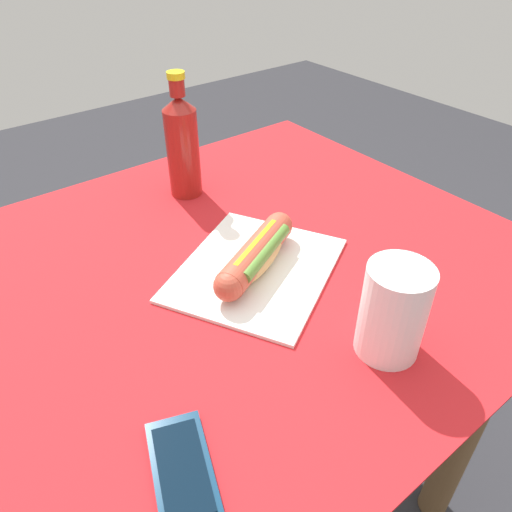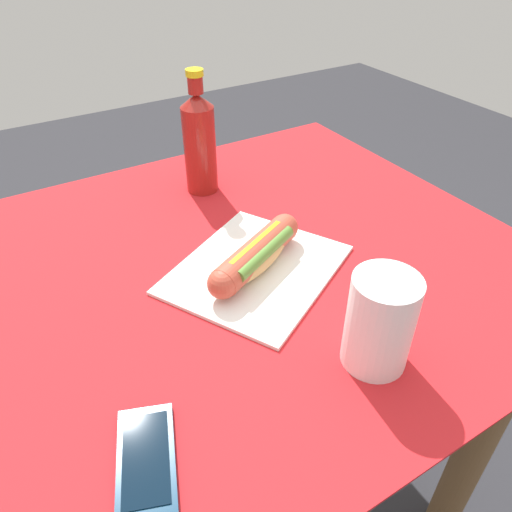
# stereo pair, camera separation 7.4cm
# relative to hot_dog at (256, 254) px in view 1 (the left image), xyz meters

# --- Properties ---
(ground_plane) EXTENTS (6.00, 6.00, 0.00)m
(ground_plane) POSITION_rel_hot_dog_xyz_m (0.02, -0.04, -0.82)
(ground_plane) COLOR #2D2D33
(ground_plane) RESTS_ON ground
(dining_table) EXTENTS (0.98, 0.86, 0.78)m
(dining_table) POSITION_rel_hot_dog_xyz_m (0.02, -0.04, -0.19)
(dining_table) COLOR brown
(dining_table) RESTS_ON ground
(paper_wrapper) EXTENTS (0.35, 0.33, 0.01)m
(paper_wrapper) POSITION_rel_hot_dog_xyz_m (0.00, -0.00, -0.03)
(paper_wrapper) COLOR white
(paper_wrapper) RESTS_ON dining_table
(hot_dog) EXTENTS (0.21, 0.13, 0.05)m
(hot_dog) POSITION_rel_hot_dog_xyz_m (0.00, 0.00, 0.00)
(hot_dog) COLOR tan
(hot_dog) RESTS_ON paper_wrapper
(cell_phone) EXTENTS (0.10, 0.14, 0.01)m
(cell_phone) POSITION_rel_hot_dog_xyz_m (0.28, 0.23, -0.03)
(cell_phone) COLOR #0A2D4C
(cell_phone) RESTS_ON dining_table
(soda_bottle) EXTENTS (0.06, 0.06, 0.24)m
(soda_bottle) POSITION_rel_hot_dog_xyz_m (-0.05, -0.29, 0.07)
(soda_bottle) COLOR maroon
(soda_bottle) RESTS_ON dining_table
(drinking_cup) EXTENTS (0.09, 0.09, 0.13)m
(drinking_cup) POSITION_rel_hot_dog_xyz_m (-0.03, 0.24, 0.03)
(drinking_cup) COLOR white
(drinking_cup) RESTS_ON dining_table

